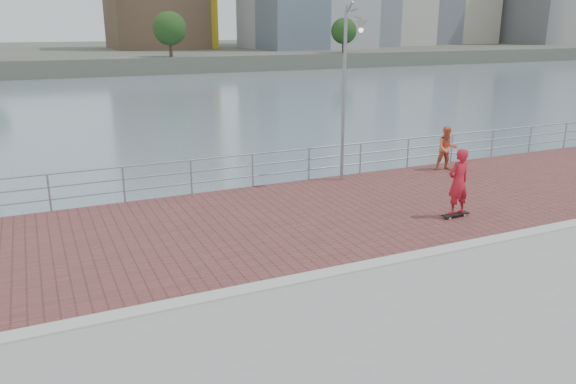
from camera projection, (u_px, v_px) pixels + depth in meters
name	position (u px, v px, depth m)	size (l,w,h in m)	color
water	(325.00, 357.00, 12.52)	(400.00, 400.00, 0.00)	slate
brick_lane	(263.00, 222.00, 15.08)	(40.00, 6.80, 0.02)	brown
curb	(327.00, 273.00, 11.94)	(40.00, 0.40, 0.06)	#B7B5AD
far_shore	(51.00, 54.00, 118.83)	(320.00, 95.00, 2.50)	#4C5142
guardrail	(222.00, 170.00, 17.85)	(39.06, 0.06, 1.13)	#8C9EA8
street_lamp	(351.00, 63.00, 17.77)	(0.40, 1.18, 5.55)	gray
skateboard	(455.00, 214.00, 15.47)	(0.86, 0.26, 0.10)	black
skateboarder	(458.00, 182.00, 15.20)	(0.67, 0.44, 1.84)	red
bystander	(447.00, 149.00, 20.27)	(0.78, 0.61, 1.61)	#E26442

